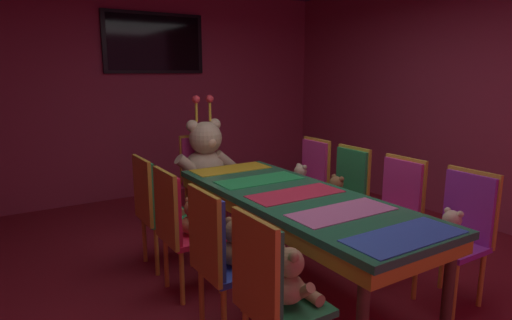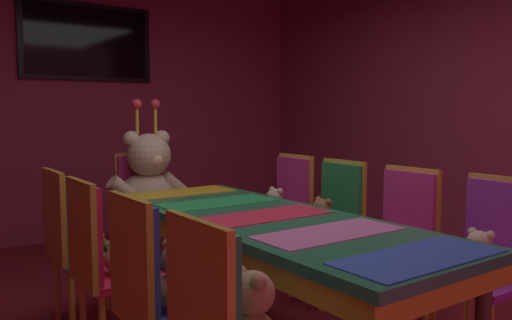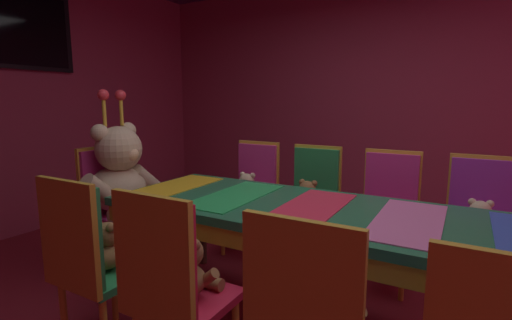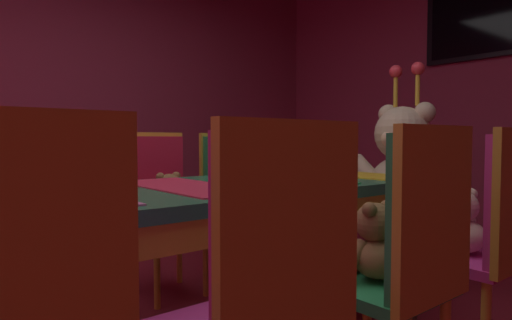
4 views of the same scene
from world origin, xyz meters
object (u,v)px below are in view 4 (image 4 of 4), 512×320
Objects in this scene: chair_right_1 at (270,287)px; chair_right_2 at (411,247)px; teddy_left_3 at (244,194)px; king_teddy_bear at (401,165)px; throne_chair at (415,190)px; chair_left_3 at (231,188)px; teddy_left_1 at (58,209)px; chair_left_1 at (50,204)px; teddy_right_2 at (373,246)px; teddy_left_2 at (170,200)px; chair_left_2 at (159,195)px; chair_right_3 at (496,226)px; wall_tv at (502,10)px; teddy_right_3 at (460,226)px; banquet_table at (187,207)px.

chair_right_1 is 0.60m from chair_right_2.
king_teddy_bear is (0.73, 0.74, 0.20)m from teddy_left_3.
teddy_left_3 is 0.28× the size of throne_chair.
chair_left_3 is 1.01× the size of king_teddy_bear.
chair_left_3 is at bearing 97.19° from teddy_left_1.
chair_left_1 is 1.00× the size of chair_right_1.
chair_left_3 is (-0.15, 1.19, 0.01)m from teddy_left_1.
teddy_left_3 is 1.54m from teddy_right_2.
chair_right_2 reaches higher than teddy_left_2.
chair_left_2 is at bearing -104.86° from teddy_left_3.
teddy_left_2 is at bearing 19.84° from chair_right_3.
chair_right_1 is at bearing -20.47° from teddy_left_2.
teddy_left_1 is 1.57m from teddy_right_2.
teddy_left_2 is 1.71m from chair_right_3.
king_teddy_bear reaches higher than chair_right_1.
teddy_left_3 is at bearing 90.37° from teddy_left_1.
chair_left_3 is 0.14m from teddy_left_3.
teddy_left_2 is at bearing -26.46° from throne_chair.
chair_left_1 is 0.73× the size of wall_tv.
teddy_left_2 is at bearing -20.47° from chair_right_1.
chair_right_2 is at bearing 20.39° from chair_left_1.
chair_right_2 is at bearing 22.10° from teddy_left_1.
chair_left_1 is 2.12m from king_teddy_bear.
teddy_right_3 is (1.47, 0.03, 0.00)m from teddy_left_3.
teddy_right_3 is at bearing 50.37° from banquet_table.
banquet_table is 8.52× the size of teddy_right_3.
chair_right_3 reaches higher than teddy_right_2.
chair_right_1 is 3.40× the size of teddy_right_3.
teddy_right_3 is (0.02, 0.58, 0.00)m from teddy_right_2.
teddy_left_2 is at bearing 156.88° from banquet_table.
wall_tv is (0.73, 2.80, 1.47)m from teddy_left_2.
chair_right_2 is (1.58, -0.55, 0.02)m from teddy_left_3.
teddy_left_1 is 0.33× the size of chair_right_3.
teddy_left_3 is 0.28× the size of chair_right_3.
chair_left_3 is at bearing 1.04° from teddy_right_3.
teddy_left_2 is 1.64m from throne_chair.
chair_right_2 reaches higher than teddy_left_3.
banquet_table is 2.50× the size of throne_chair.
chair_right_3 is 1.00× the size of throne_chair.
king_teddy_bear is (0.00, -0.17, 0.17)m from throne_chair.
chair_left_1 is 1.84m from chair_right_2.
chair_left_2 reaches higher than teddy_left_3.
teddy_right_2 is at bearing 73.81° from chair_right_3.
teddy_right_2 is at bearing 26.10° from throne_chair.
chair_right_3 is at bearing -91.28° from chair_right_1.
wall_tv reaches higher than chair_right_2.
banquet_table is 8.53× the size of teddy_right_2.
chair_left_1 is 0.64m from chair_left_2.
chair_right_3 is (1.60, 1.22, 0.01)m from teddy_left_1.
teddy_right_3 is 1.04m from king_teddy_bear.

